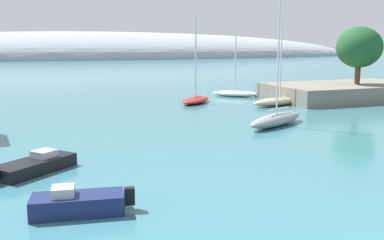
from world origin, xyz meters
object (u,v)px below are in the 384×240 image
sailboat_sand_end_of_line (280,101)px  sailboat_white_near_shore (235,93)px  sailboat_red_outer_mooring (196,99)px  motorboat_black_outer (35,165)px  motorboat_navy_alongside_breakwater (78,203)px  sailboat_grey_mid_mooring (276,119)px  tree_clump_shore (359,47)px

sailboat_sand_end_of_line → sailboat_white_near_shore: bearing=-98.3°
sailboat_red_outer_mooring → motorboat_black_outer: (-19.06, -24.06, -0.14)m
motorboat_navy_alongside_breakwater → motorboat_black_outer: bearing=-69.3°
motorboat_black_outer → sailboat_grey_mid_mooring: bearing=-18.9°
tree_clump_shore → sailboat_sand_end_of_line: (-11.93, -0.99, -6.07)m
motorboat_navy_alongside_breakwater → sailboat_white_near_shore: bearing=-116.0°
sailboat_white_near_shore → sailboat_red_outer_mooring: bearing=-110.3°
sailboat_white_near_shore → sailboat_grey_mid_mooring: size_ratio=0.78×
sailboat_sand_end_of_line → motorboat_navy_alongside_breakwater: 36.86m
tree_clump_shore → sailboat_white_near_shore: tree_clump_shore is taller
motorboat_black_outer → tree_clump_shore: bearing=-12.7°
motorboat_black_outer → sailboat_white_near_shore: bearing=7.6°
sailboat_grey_mid_mooring → sailboat_red_outer_mooring: sailboat_grey_mid_mooring is taller
sailboat_grey_mid_mooring → sailboat_red_outer_mooring: bearing=-115.3°
sailboat_red_outer_mooring → sailboat_sand_end_of_line: 9.93m
tree_clump_shore → sailboat_grey_mid_mooring: (-19.30, -12.29, -6.01)m
tree_clump_shore → motorboat_black_outer: (-39.47, -19.87, -6.22)m
sailboat_red_outer_mooring → motorboat_black_outer: 30.69m
tree_clump_shore → sailboat_sand_end_of_line: bearing=-175.3°
sailboat_sand_end_of_line → motorboat_black_outer: size_ratio=2.06×
sailboat_sand_end_of_line → motorboat_navy_alongside_breakwater: (-26.04, -26.08, -0.08)m
tree_clump_shore → sailboat_sand_end_of_line: sailboat_sand_end_of_line is taller
tree_clump_shore → motorboat_black_outer: 44.62m
sailboat_white_near_shore → motorboat_black_outer: size_ratio=1.81×
tree_clump_shore → sailboat_grey_mid_mooring: 23.65m
sailboat_white_near_shore → sailboat_red_outer_mooring: 8.78m
motorboat_black_outer → motorboat_navy_alongside_breakwater: bearing=-117.7°
tree_clump_shore → sailboat_grey_mid_mooring: sailboat_grey_mid_mooring is taller
tree_clump_shore → motorboat_navy_alongside_breakwater: bearing=-144.5°
sailboat_red_outer_mooring → motorboat_navy_alongside_breakwater: sailboat_red_outer_mooring is taller
tree_clump_shore → sailboat_grey_mid_mooring: bearing=-147.5°
motorboat_black_outer → sailboat_sand_end_of_line: bearing=-5.0°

